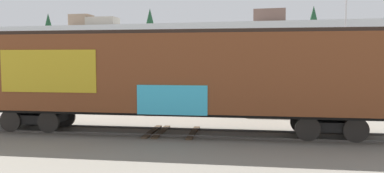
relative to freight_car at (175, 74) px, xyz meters
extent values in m
plane|color=slate|center=(-1.08, 0.00, -2.43)|extent=(260.00, 260.00, 0.00)
cube|color=#4C4742|center=(0.06, -0.72, -2.39)|extent=(59.84, 4.55, 0.08)
cube|color=#4C4742|center=(-0.05, 0.72, -2.39)|extent=(59.84, 4.55, 0.08)
cube|color=#423323|center=(0.77, 0.06, -2.40)|extent=(0.42, 2.51, 0.07)
cube|color=#423323|center=(-0.57, -0.04, -2.40)|extent=(0.42, 2.51, 0.07)
cube|color=#423323|center=(-0.96, -0.07, -2.40)|extent=(0.42, 2.51, 0.07)
cube|color=brown|center=(0.01, 0.00, 0.07)|extent=(17.91, 4.30, 2.98)
cube|color=#2D2823|center=(0.01, 0.00, 1.68)|extent=(16.83, 1.65, 0.24)
cube|color=#B2931E|center=(-4.54, -1.85, 0.15)|extent=(3.89, 0.32, 1.64)
cube|color=#33A5CC|center=(0.30, -1.50, -0.89)|extent=(2.63, 0.23, 1.10)
cube|color=black|center=(0.01, 0.00, -1.51)|extent=(17.45, 2.93, 0.20)
cube|color=black|center=(-5.99, -0.44, -1.92)|extent=(2.19, 1.50, 0.36)
cylinder|color=black|center=(-6.78, -1.22, -1.97)|extent=(0.93, 0.19, 0.92)
cylinder|color=black|center=(-6.89, 0.21, -1.97)|extent=(0.93, 0.19, 0.92)
cylinder|color=black|center=(-5.09, -1.10, -1.97)|extent=(0.93, 0.19, 0.92)
cylinder|color=black|center=(-5.20, 0.34, -1.97)|extent=(0.93, 0.19, 0.92)
cube|color=black|center=(6.00, 0.45, -1.92)|extent=(2.19, 1.50, 0.36)
cylinder|color=black|center=(5.21, -0.33, -1.97)|extent=(0.93, 0.19, 0.92)
cylinder|color=black|center=(5.10, 1.10, -1.97)|extent=(0.93, 0.19, 0.92)
cylinder|color=black|center=(6.90, -0.21, -1.97)|extent=(0.93, 0.19, 0.92)
cylinder|color=black|center=(6.79, 1.23, -1.97)|extent=(0.93, 0.19, 0.92)
cylinder|color=silver|center=(8.66, 12.11, 2.02)|extent=(0.12, 0.12, 8.91)
cube|color=silver|center=(-1.08, 74.55, 2.73)|extent=(157.06, 34.11, 10.32)
cube|color=#9E9384|center=(-34.68, 64.32, 9.03)|extent=(6.97, 4.34, 2.28)
cube|color=#8C725B|center=(-40.08, 64.32, 9.40)|extent=(4.82, 4.02, 3.02)
cube|color=brown|center=(3.17, 64.32, 9.39)|extent=(6.60, 4.38, 3.00)
cone|color=#193D23|center=(12.15, 66.53, 9.80)|extent=(1.91, 1.91, 3.83)
cone|color=#193D23|center=(-48.25, 63.47, 9.65)|extent=(1.76, 1.76, 3.52)
cone|color=#193D23|center=(-24.76, 68.92, 10.22)|extent=(2.33, 2.33, 4.66)
cube|color=silver|center=(-2.28, 5.98, -1.80)|extent=(4.80, 2.51, 0.63)
cube|color=#2D333D|center=(-2.42, 5.96, -1.18)|extent=(2.70, 1.97, 0.61)
cylinder|color=black|center=(-0.90, 7.06, -2.11)|extent=(0.67, 0.33, 0.64)
cylinder|color=black|center=(-0.61, 5.44, -2.11)|extent=(0.67, 0.33, 0.64)
cylinder|color=black|center=(-3.95, 6.52, -2.11)|extent=(0.67, 0.33, 0.64)
cylinder|color=black|center=(-3.67, 4.90, -2.11)|extent=(0.67, 0.33, 0.64)
cube|color=#1E5933|center=(3.08, 6.29, -1.75)|extent=(4.14, 2.02, 0.73)
cube|color=#2D333D|center=(2.84, 6.27, -1.00)|extent=(2.25, 1.72, 0.76)
cylinder|color=black|center=(4.40, 7.21, -2.11)|extent=(0.65, 0.26, 0.64)
cylinder|color=black|center=(4.51, 5.54, -2.11)|extent=(0.65, 0.26, 0.64)
cylinder|color=black|center=(1.66, 7.03, -2.11)|extent=(0.65, 0.26, 0.64)
cylinder|color=black|center=(1.77, 5.36, -2.11)|extent=(0.65, 0.26, 0.64)
camera|label=1|loc=(3.89, -14.29, 0.62)|focal=34.07mm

